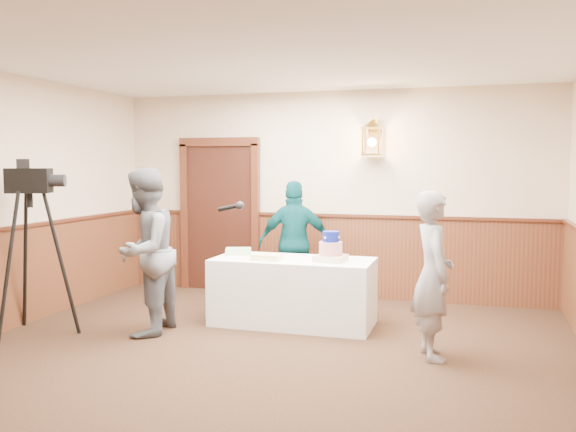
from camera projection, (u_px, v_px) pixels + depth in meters
name	position (u px, v px, depth m)	size (l,w,h in m)	color
ground	(236.00, 381.00, 5.10)	(7.00, 7.00, 0.00)	black
room_shell	(248.00, 197.00, 5.42)	(6.02, 7.02, 2.81)	beige
display_table	(293.00, 291.00, 6.90)	(1.80, 0.80, 0.75)	white
tiered_cake	(331.00, 249.00, 6.69)	(0.35, 0.35, 0.33)	beige
sheet_cake_yellow	(267.00, 257.00, 6.79)	(0.31, 0.24, 0.06)	#F5DE93
sheet_cake_green	(238.00, 251.00, 7.21)	(0.30, 0.24, 0.07)	#93CD91
interviewer	(144.00, 252.00, 6.45)	(1.53, 0.89, 1.78)	#5B5F65
baker	(433.00, 275.00, 5.66)	(0.57, 0.38, 1.57)	gray
assistant_p	(295.00, 243.00, 7.83)	(0.94, 0.39, 1.60)	#09454A
tv_camera_rig	(32.00, 261.00, 6.43)	(0.69, 0.65, 1.77)	black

